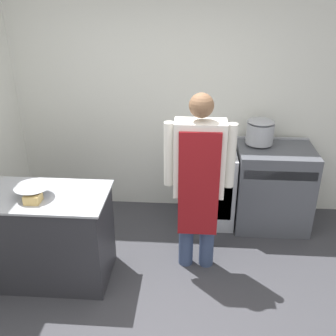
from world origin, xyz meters
TOP-DOWN VIEW (x-y plane):
  - wall_back at (0.00, 2.14)m, footprint 8.00×0.05m
  - prep_counter at (-1.01, 0.70)m, footprint 1.26×0.64m
  - stove at (1.24, 1.75)m, footprint 0.81×0.62m
  - fridge_unit at (0.54, 1.79)m, footprint 0.56×0.59m
  - person_cook at (0.40, 0.96)m, footprint 0.63×0.24m
  - mixing_bowl at (-1.00, 0.67)m, footprint 0.31×0.31m
  - plastic_tub at (-0.97, 0.58)m, footprint 0.13×0.13m
  - stock_pot at (1.06, 1.86)m, footprint 0.29×0.29m

SIDE VIEW (x-z plane):
  - fridge_unit at x=0.54m, z-range 0.00..0.86m
  - prep_counter at x=-1.01m, z-range 0.00..0.87m
  - stove at x=1.24m, z-range -0.01..0.94m
  - plastic_tub at x=-0.97m, z-range 0.87..0.95m
  - mixing_bowl at x=-1.00m, z-range 0.87..0.98m
  - person_cook at x=0.40m, z-range 0.12..1.84m
  - stock_pot at x=1.06m, z-range 0.95..1.22m
  - wall_back at x=0.00m, z-range 0.00..2.70m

